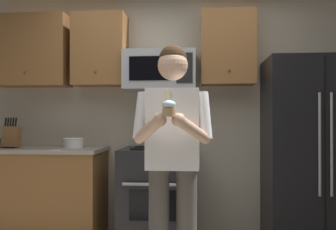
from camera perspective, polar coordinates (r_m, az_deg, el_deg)
name	(u,v)px	position (r m, az deg, el deg)	size (l,w,h in m)	color
wall_back	(176,111)	(4.27, 1.24, 0.54)	(4.40, 0.10, 2.60)	#B7AD99
oven_range	(159,194)	(3.97, -1.34, -11.58)	(0.76, 0.70, 0.93)	black
microwave	(160,71)	(4.04, -1.15, 6.56)	(0.74, 0.41, 0.40)	#9EA0A5
refrigerator	(313,152)	(3.99, 20.64, -5.12)	(0.90, 0.75, 1.80)	black
cabinet_row_upper	(107,50)	(4.22, -8.96, 9.42)	(2.78, 0.36, 0.76)	brown
counter_left	(35,191)	(4.32, -19.01, -10.62)	(1.44, 0.66, 0.92)	brown
knife_block	(12,137)	(4.31, -22.08, -2.96)	(0.16, 0.15, 0.32)	brown
bowl_large_white	(73,143)	(4.14, -13.78, -3.97)	(0.21, 0.21, 0.10)	white
person	(173,150)	(2.79, 0.69, -5.24)	(0.60, 0.48, 1.76)	#4C4742
cupcake	(169,108)	(2.45, 0.12, 1.04)	(0.09, 0.09, 0.17)	#A87F56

